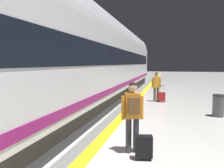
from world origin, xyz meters
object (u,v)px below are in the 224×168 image
Objects in this scene: waste_bin at (218,106)px; passenger_near at (133,111)px; high_speed_train at (74,55)px; suitcase_mid at (162,97)px; passenger_mid at (156,85)px; suitcase_near at (144,146)px.

passenger_near is at bearing -121.74° from waste_bin.
suitcase_mid is (3.50, 3.99, -2.20)m from high_speed_train.
high_speed_train is at bearing -169.65° from waste_bin.
passenger_mid is 4.06m from waste_bin.
suitcase_near is 5.45m from waste_bin.
suitcase_near is 0.61× the size of waste_bin.
waste_bin is (2.49, 4.85, 0.15)m from suitcase_near.
passenger_near is 7.55m from passenger_mid.
suitcase_mid is (0.15, 7.77, 0.00)m from suitcase_near.
passenger_mid is at bearing 91.23° from suitcase_near.
passenger_near is 0.85m from suitcase_near.
passenger_mid reaches higher than waste_bin.
passenger_mid is 0.74m from suitcase_mid.
high_speed_train is 19.80× the size of passenger_near.
suitcase_mid reaches higher than suitcase_near.
passenger_near reaches higher than waste_bin.
suitcase_near is (3.35, -3.78, -2.20)m from high_speed_train.
suitcase_near is (0.31, -0.32, -0.72)m from passenger_near.
waste_bin is at bearing -51.30° from suitcase_mid.
passenger_near is at bearing -93.56° from suitcase_mid.
suitcase_near is 7.90m from passenger_mid.
passenger_mid is at bearing 131.37° from waste_bin.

